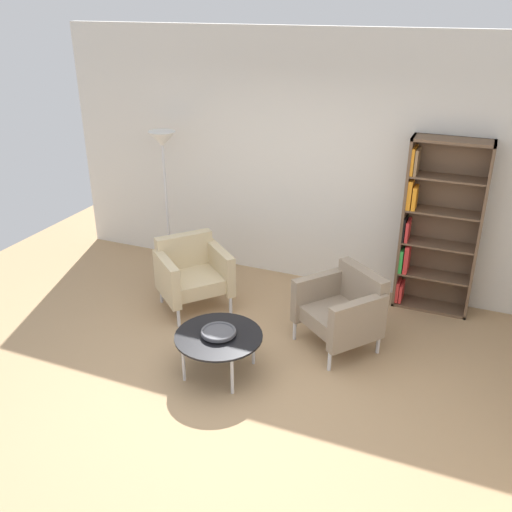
# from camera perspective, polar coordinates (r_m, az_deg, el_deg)

# --- Properties ---
(ground_plane) EXTENTS (8.32, 8.32, 0.00)m
(ground_plane) POSITION_cam_1_polar(r_m,az_deg,el_deg) (5.12, -2.90, -13.55)
(ground_plane) COLOR tan
(plaster_back_panel) EXTENTS (6.40, 0.12, 2.90)m
(plaster_back_panel) POSITION_cam_1_polar(r_m,az_deg,el_deg) (6.55, 6.15, 9.40)
(plaster_back_panel) COLOR silver
(plaster_back_panel) RESTS_ON ground_plane
(bookshelf_tall) EXTENTS (0.80, 0.30, 1.90)m
(bookshelf_tall) POSITION_cam_1_polar(r_m,az_deg,el_deg) (6.28, 17.72, 2.80)
(bookshelf_tall) COLOR brown
(bookshelf_tall) RESTS_ON ground_plane
(coffee_table_low) EXTENTS (0.80, 0.80, 0.40)m
(coffee_table_low) POSITION_cam_1_polar(r_m,az_deg,el_deg) (5.15, -3.80, -8.28)
(coffee_table_low) COLOR black
(coffee_table_low) RESTS_ON ground_plane
(decorative_bowl) EXTENTS (0.32, 0.32, 0.05)m
(decorative_bowl) POSITION_cam_1_polar(r_m,az_deg,el_deg) (5.11, -3.82, -7.68)
(decorative_bowl) COLOR #4C4C51
(decorative_bowl) RESTS_ON coffee_table_low
(armchair_spare_guest) EXTENTS (0.94, 0.95, 0.78)m
(armchair_spare_guest) POSITION_cam_1_polar(r_m,az_deg,el_deg) (6.24, -6.49, -1.63)
(armchair_spare_guest) COLOR #C6B289
(armchair_spare_guest) RESTS_ON ground_plane
(armchair_corner_red) EXTENTS (0.95, 0.94, 0.78)m
(armchair_corner_red) POSITION_cam_1_polar(r_m,az_deg,el_deg) (5.57, 8.79, -5.23)
(armchair_corner_red) COLOR gray
(armchair_corner_red) RESTS_ON ground_plane
(floor_lamp_torchiere) EXTENTS (0.32, 0.32, 1.74)m
(floor_lamp_torchiere) POSITION_cam_1_polar(r_m,az_deg,el_deg) (6.89, -9.37, 9.97)
(floor_lamp_torchiere) COLOR silver
(floor_lamp_torchiere) RESTS_ON ground_plane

